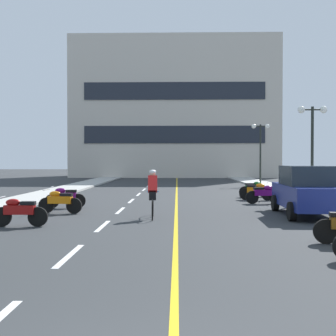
{
  "coord_description": "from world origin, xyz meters",
  "views": [
    {
      "loc": [
        0.29,
        -2.87,
        2.02
      ],
      "look_at": [
        -0.23,
        20.8,
        1.59
      ],
      "focal_mm": 45.12,
      "sensor_mm": 36.0,
      "label": 1
    }
  ],
  "objects_px": {
    "street_lamp_far": "(260,140)",
    "motorcycle_4": "(60,201)",
    "street_lamp_mid": "(312,130)",
    "motorcycle_3": "(19,211)",
    "motorcycle_6": "(264,194)",
    "parked_car_near": "(306,191)",
    "motorcycle_7": "(257,191)",
    "motorcycle_5": "(65,197)",
    "cyclist_rider": "(153,193)",
    "motorcycle_8": "(254,189)"
  },
  "relations": [
    {
      "from": "street_lamp_far",
      "to": "motorcycle_4",
      "type": "bearing_deg",
      "value": -121.09
    },
    {
      "from": "street_lamp_mid",
      "to": "street_lamp_far",
      "type": "relative_size",
      "value": 0.95
    },
    {
      "from": "motorcycle_3",
      "to": "motorcycle_6",
      "type": "height_order",
      "value": "same"
    },
    {
      "from": "street_lamp_mid",
      "to": "motorcycle_6",
      "type": "distance_m",
      "value": 4.34
    },
    {
      "from": "parked_car_near",
      "to": "motorcycle_3",
      "type": "distance_m",
      "value": 9.92
    },
    {
      "from": "motorcycle_3",
      "to": "motorcycle_7",
      "type": "height_order",
      "value": "same"
    },
    {
      "from": "motorcycle_5",
      "to": "cyclist_rider",
      "type": "xyz_separation_m",
      "value": [
        3.89,
        -3.01,
        0.41
      ]
    },
    {
      "from": "motorcycle_3",
      "to": "motorcycle_8",
      "type": "height_order",
      "value": "same"
    },
    {
      "from": "motorcycle_8",
      "to": "motorcycle_7",
      "type": "bearing_deg",
      "value": -96.53
    },
    {
      "from": "motorcycle_6",
      "to": "street_lamp_mid",
      "type": "bearing_deg",
      "value": 29.35
    },
    {
      "from": "motorcycle_6",
      "to": "parked_car_near",
      "type": "bearing_deg",
      "value": -80.76
    },
    {
      "from": "motorcycle_6",
      "to": "motorcycle_7",
      "type": "distance_m",
      "value": 1.73
    },
    {
      "from": "motorcycle_3",
      "to": "street_lamp_far",
      "type": "bearing_deg",
      "value": 62.06
    },
    {
      "from": "street_lamp_mid",
      "to": "motorcycle_4",
      "type": "height_order",
      "value": "street_lamp_mid"
    },
    {
      "from": "motorcycle_3",
      "to": "motorcycle_5",
      "type": "bearing_deg",
      "value": 89.36
    },
    {
      "from": "motorcycle_6",
      "to": "motorcycle_7",
      "type": "bearing_deg",
      "value": 90.76
    },
    {
      "from": "parked_car_near",
      "to": "motorcycle_7",
      "type": "xyz_separation_m",
      "value": [
        -0.7,
        5.91,
        -0.44
      ]
    },
    {
      "from": "street_lamp_mid",
      "to": "motorcycle_6",
      "type": "height_order",
      "value": "street_lamp_mid"
    },
    {
      "from": "street_lamp_far",
      "to": "motorcycle_3",
      "type": "bearing_deg",
      "value": -117.94
    },
    {
      "from": "motorcycle_4",
      "to": "motorcycle_7",
      "type": "bearing_deg",
      "value": 32.86
    },
    {
      "from": "motorcycle_3",
      "to": "motorcycle_7",
      "type": "relative_size",
      "value": 1.03
    },
    {
      "from": "motorcycle_5",
      "to": "motorcycle_8",
      "type": "bearing_deg",
      "value": 31.36
    },
    {
      "from": "motorcycle_3",
      "to": "motorcycle_4",
      "type": "relative_size",
      "value": 1.0
    },
    {
      "from": "motorcycle_7",
      "to": "cyclist_rider",
      "type": "bearing_deg",
      "value": -126.11
    },
    {
      "from": "parked_car_near",
      "to": "motorcycle_4",
      "type": "bearing_deg",
      "value": 177.29
    },
    {
      "from": "motorcycle_7",
      "to": "street_lamp_far",
      "type": "bearing_deg",
      "value": 78.12
    },
    {
      "from": "motorcycle_4",
      "to": "motorcycle_3",
      "type": "bearing_deg",
      "value": -96.14
    },
    {
      "from": "motorcycle_3",
      "to": "motorcycle_8",
      "type": "relative_size",
      "value": 1.01
    },
    {
      "from": "motorcycle_4",
      "to": "motorcycle_5",
      "type": "xyz_separation_m",
      "value": [
        -0.29,
        1.81,
        0.0
      ]
    },
    {
      "from": "parked_car_near",
      "to": "cyclist_rider",
      "type": "distance_m",
      "value": 5.62
    },
    {
      "from": "street_lamp_far",
      "to": "parked_car_near",
      "type": "xyz_separation_m",
      "value": [
        -2.07,
        -19.08,
        -2.78
      ]
    },
    {
      "from": "cyclist_rider",
      "to": "motorcycle_8",
      "type": "bearing_deg",
      "value": 59.09
    },
    {
      "from": "street_lamp_far",
      "to": "motorcycle_6",
      "type": "relative_size",
      "value": 2.85
    },
    {
      "from": "street_lamp_far",
      "to": "motorcycle_6",
      "type": "bearing_deg",
      "value": -100.45
    },
    {
      "from": "street_lamp_far",
      "to": "motorcycle_8",
      "type": "height_order",
      "value": "street_lamp_far"
    },
    {
      "from": "motorcycle_5",
      "to": "motorcycle_6",
      "type": "bearing_deg",
      "value": 12.4
    },
    {
      "from": "street_lamp_mid",
      "to": "motorcycle_8",
      "type": "xyz_separation_m",
      "value": [
        -2.51,
        2.02,
        -3.06
      ]
    },
    {
      "from": "motorcycle_4",
      "to": "motorcycle_8",
      "type": "distance_m",
      "value": 11.32
    },
    {
      "from": "street_lamp_mid",
      "to": "motorcycle_5",
      "type": "height_order",
      "value": "street_lamp_mid"
    },
    {
      "from": "motorcycle_6",
      "to": "motorcycle_8",
      "type": "distance_m",
      "value": 3.54
    },
    {
      "from": "motorcycle_3",
      "to": "motorcycle_6",
      "type": "xyz_separation_m",
      "value": [
        8.84,
        6.94,
        0.0
      ]
    },
    {
      "from": "street_lamp_far",
      "to": "motorcycle_5",
      "type": "distance_m",
      "value": 20.66
    },
    {
      "from": "motorcycle_8",
      "to": "motorcycle_6",
      "type": "bearing_deg",
      "value": -92.97
    },
    {
      "from": "motorcycle_5",
      "to": "street_lamp_mid",
      "type": "bearing_deg",
      "value": 16.71
    },
    {
      "from": "motorcycle_6",
      "to": "motorcycle_8",
      "type": "height_order",
      "value": "same"
    },
    {
      "from": "parked_car_near",
      "to": "motorcycle_8",
      "type": "bearing_deg",
      "value": 93.68
    },
    {
      "from": "parked_car_near",
      "to": "motorcycle_4",
      "type": "relative_size",
      "value": 2.5
    },
    {
      "from": "motorcycle_3",
      "to": "motorcycle_4",
      "type": "height_order",
      "value": "same"
    },
    {
      "from": "street_lamp_mid",
      "to": "cyclist_rider",
      "type": "distance_m",
      "value": 10.3
    },
    {
      "from": "parked_car_near",
      "to": "motorcycle_8",
      "type": "xyz_separation_m",
      "value": [
        -0.5,
        7.71,
        -0.44
      ]
    }
  ]
}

